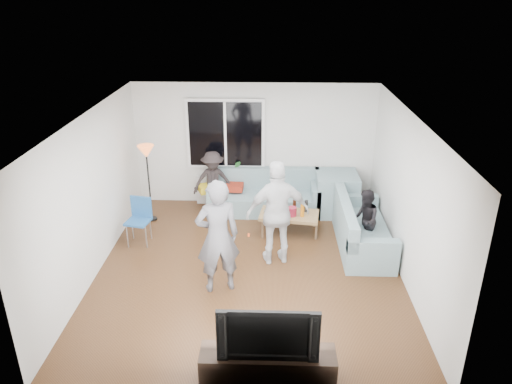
{
  "coord_description": "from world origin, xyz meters",
  "views": [
    {
      "loc": [
        0.35,
        -6.97,
        4.41
      ],
      "look_at": [
        0.1,
        0.6,
        1.15
      ],
      "focal_mm": 34.04,
      "sensor_mm": 36.0,
      "label": 1
    }
  ],
  "objects_px": {
    "sofa_back_section": "(264,192)",
    "floor_lamp": "(149,184)",
    "player_right": "(278,213)",
    "coffee_table": "(289,223)",
    "side_chair": "(138,222)",
    "player_left": "(218,237)",
    "tv_console": "(268,367)",
    "sofa_right_section": "(363,225)",
    "television": "(268,329)",
    "spectator_back": "(213,181)",
    "spectator_right": "(365,220)"
  },
  "relations": [
    {
      "from": "coffee_table",
      "to": "side_chair",
      "type": "xyz_separation_m",
      "value": [
        -2.76,
        -0.5,
        0.23
      ]
    },
    {
      "from": "spectator_back",
      "to": "coffee_table",
      "type": "bearing_deg",
      "value": -46.01
    },
    {
      "from": "floor_lamp",
      "to": "coffee_table",
      "type": "bearing_deg",
      "value": -9.69
    },
    {
      "from": "spectator_right",
      "to": "tv_console",
      "type": "height_order",
      "value": "spectator_right"
    },
    {
      "from": "spectator_right",
      "to": "player_left",
      "type": "bearing_deg",
      "value": -59.82
    },
    {
      "from": "sofa_right_section",
      "to": "coffee_table",
      "type": "xyz_separation_m",
      "value": [
        -1.31,
        0.49,
        -0.22
      ]
    },
    {
      "from": "spectator_back",
      "to": "spectator_right",
      "type": "bearing_deg",
      "value": -42.09
    },
    {
      "from": "sofa_right_section",
      "to": "television",
      "type": "distance_m",
      "value": 3.75
    },
    {
      "from": "sofa_back_section",
      "to": "player_right",
      "type": "bearing_deg",
      "value": -82.55
    },
    {
      "from": "player_right",
      "to": "spectator_right",
      "type": "bearing_deg",
      "value": -174.45
    },
    {
      "from": "side_chair",
      "to": "player_right",
      "type": "relative_size",
      "value": 0.47
    },
    {
      "from": "coffee_table",
      "to": "side_chair",
      "type": "distance_m",
      "value": 2.81
    },
    {
      "from": "tv_console",
      "to": "player_right",
      "type": "bearing_deg",
      "value": 87.33
    },
    {
      "from": "spectator_right",
      "to": "spectator_back",
      "type": "relative_size",
      "value": 0.87
    },
    {
      "from": "sofa_back_section",
      "to": "player_right",
      "type": "distance_m",
      "value": 2.07
    },
    {
      "from": "tv_console",
      "to": "television",
      "type": "relative_size",
      "value": 1.37
    },
    {
      "from": "floor_lamp",
      "to": "spectator_back",
      "type": "xyz_separation_m",
      "value": [
        1.21,
        0.51,
        -0.13
      ]
    },
    {
      "from": "sofa_back_section",
      "to": "spectator_back",
      "type": "height_order",
      "value": "spectator_back"
    },
    {
      "from": "sofa_right_section",
      "to": "coffee_table",
      "type": "bearing_deg",
      "value": 69.55
    },
    {
      "from": "sofa_right_section",
      "to": "floor_lamp",
      "type": "distance_m",
      "value": 4.2
    },
    {
      "from": "player_right",
      "to": "spectator_back",
      "type": "relative_size",
      "value": 1.41
    },
    {
      "from": "spectator_back",
      "to": "tv_console",
      "type": "bearing_deg",
      "value": -89.97
    },
    {
      "from": "sofa_right_section",
      "to": "television",
      "type": "relative_size",
      "value": 1.72
    },
    {
      "from": "floor_lamp",
      "to": "player_left",
      "type": "distance_m",
      "value": 2.87
    },
    {
      "from": "sofa_back_section",
      "to": "floor_lamp",
      "type": "distance_m",
      "value": 2.34
    },
    {
      "from": "coffee_table",
      "to": "television",
      "type": "relative_size",
      "value": 0.94
    },
    {
      "from": "coffee_table",
      "to": "tv_console",
      "type": "distance_m",
      "value": 3.84
    },
    {
      "from": "spectator_back",
      "to": "television",
      "type": "bearing_deg",
      "value": -89.97
    },
    {
      "from": "sofa_back_section",
      "to": "player_left",
      "type": "bearing_deg",
      "value": -102.8
    },
    {
      "from": "side_chair",
      "to": "player_right",
      "type": "bearing_deg",
      "value": -0.59
    },
    {
      "from": "sofa_back_section",
      "to": "spectator_right",
      "type": "distance_m",
      "value": 2.36
    },
    {
      "from": "player_right",
      "to": "television",
      "type": "bearing_deg",
      "value": 75.59
    },
    {
      "from": "player_right",
      "to": "side_chair",
      "type": "bearing_deg",
      "value": -23.91
    },
    {
      "from": "floor_lamp",
      "to": "tv_console",
      "type": "distance_m",
      "value": 4.95
    },
    {
      "from": "sofa_back_section",
      "to": "player_left",
      "type": "relative_size",
      "value": 1.25
    },
    {
      "from": "sofa_back_section",
      "to": "player_left",
      "type": "height_order",
      "value": "player_left"
    },
    {
      "from": "player_right",
      "to": "coffee_table",
      "type": "bearing_deg",
      "value": -114.52
    },
    {
      "from": "spectator_right",
      "to": "floor_lamp",
      "type": "bearing_deg",
      "value": -102.62
    },
    {
      "from": "sofa_right_section",
      "to": "player_right",
      "type": "height_order",
      "value": "player_right"
    },
    {
      "from": "side_chair",
      "to": "television",
      "type": "bearing_deg",
      "value": -42.68
    },
    {
      "from": "television",
      "to": "sofa_back_section",
      "type": "bearing_deg",
      "value": 91.57
    },
    {
      "from": "floor_lamp",
      "to": "spectator_back",
      "type": "relative_size",
      "value": 1.21
    },
    {
      "from": "floor_lamp",
      "to": "television",
      "type": "relative_size",
      "value": 1.34
    },
    {
      "from": "player_left",
      "to": "spectator_back",
      "type": "height_order",
      "value": "player_left"
    },
    {
      "from": "player_left",
      "to": "coffee_table",
      "type": "bearing_deg",
      "value": -137.9
    },
    {
      "from": "sofa_right_section",
      "to": "player_right",
      "type": "distance_m",
      "value": 1.72
    },
    {
      "from": "player_right",
      "to": "tv_console",
      "type": "xyz_separation_m",
      "value": [
        -0.13,
        -2.78,
        -0.69
      ]
    },
    {
      "from": "sofa_back_section",
      "to": "player_right",
      "type": "xyz_separation_m",
      "value": [
        0.26,
        -1.99,
        0.48
      ]
    },
    {
      "from": "player_left",
      "to": "side_chair",
      "type": "bearing_deg",
      "value": -57.75
    },
    {
      "from": "tv_console",
      "to": "television",
      "type": "distance_m",
      "value": 0.56
    }
  ]
}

